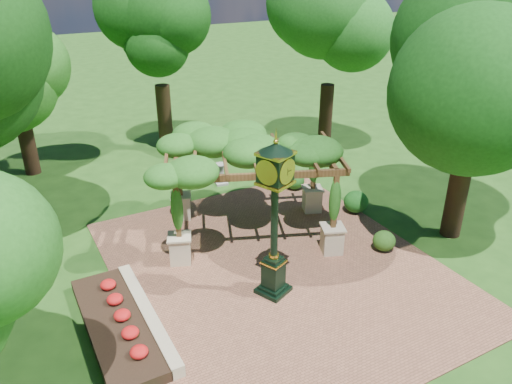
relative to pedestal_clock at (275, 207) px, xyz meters
name	(u,v)px	position (x,y,z in m)	size (l,w,h in m)	color
ground	(293,284)	(0.78, 0.06, -2.98)	(120.00, 120.00, 0.00)	#1E4714
brick_plaza	(277,268)	(0.78, 1.06, -2.96)	(10.00, 12.00, 0.04)	brown
border_wall	(148,315)	(-3.82, 0.56, -2.78)	(0.35, 5.00, 0.40)	#C6B793
flower_bed	(116,326)	(-4.72, 0.56, -2.80)	(1.50, 5.00, 0.36)	red
pedestal_clock	(275,207)	(0.00, 0.00, 0.00)	(1.29, 1.29, 4.98)	black
pergola	(252,156)	(1.11, 3.45, 0.16)	(7.04, 5.75, 3.82)	beige
sundial	(221,175)	(2.00, 8.11, -2.55)	(0.63, 0.63, 0.99)	gray
shrub_front	(384,241)	(4.64, 0.23, -2.58)	(0.80, 0.80, 0.72)	#275317
shrub_mid	(356,202)	(5.60, 2.99, -2.49)	(0.99, 0.99, 0.89)	#185217
shrub_back	(295,180)	(4.62, 6.03, -2.55)	(0.86, 0.86, 0.78)	#24691E
tree_west_far	(11,64)	(-5.38, 13.55, 2.16)	(3.93, 3.93, 7.51)	#301D12
tree_north	(158,31)	(1.34, 13.58, 3.11)	(3.92, 3.92, 8.92)	#372516
tree_east_far	(331,31)	(8.89, 9.77, 3.10)	(4.47, 4.47, 8.85)	black
tree_east_near	(479,80)	(7.62, -0.07, 2.80)	(4.66, 4.66, 8.42)	#342114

